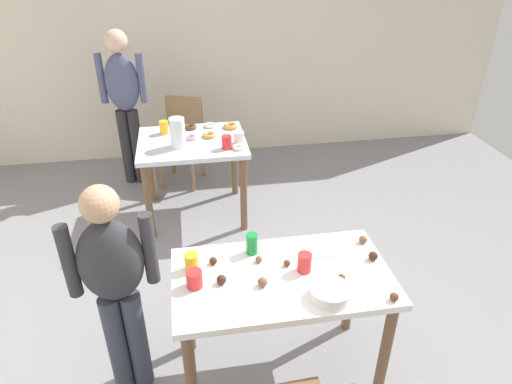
% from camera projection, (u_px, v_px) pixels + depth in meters
% --- Properties ---
extents(ground_plane, '(6.40, 6.40, 0.00)m').
position_uv_depth(ground_plane, '(290.00, 358.00, 2.84)').
color(ground_plane, gray).
extents(wall_back, '(6.40, 0.10, 2.60)m').
position_uv_depth(wall_back, '(226.00, 39.00, 4.92)').
color(wall_back, beige).
rests_on(wall_back, ground_plane).
extents(dining_table_near, '(1.15, 0.65, 0.75)m').
position_uv_depth(dining_table_near, '(282.00, 291.00, 2.44)').
color(dining_table_near, white).
rests_on(dining_table_near, ground_plane).
extents(dining_table_far, '(0.92, 0.76, 0.75)m').
position_uv_depth(dining_table_far, '(193.00, 153.00, 3.97)').
color(dining_table_far, silver).
rests_on(dining_table_far, ground_plane).
extents(chair_far_table, '(0.52, 0.52, 0.87)m').
position_uv_depth(chair_far_table, '(182.00, 135.00, 4.65)').
color(chair_far_table, olive).
rests_on(chair_far_table, ground_plane).
extents(person_girl_near, '(0.45, 0.23, 1.33)m').
position_uv_depth(person_girl_near, '(115.00, 281.00, 2.29)').
color(person_girl_near, '#383D4C').
rests_on(person_girl_near, ground_plane).
extents(person_adult_far, '(0.46, 0.24, 1.55)m').
position_uv_depth(person_adult_far, '(124.00, 96.00, 4.37)').
color(person_adult_far, '#28282D').
rests_on(person_adult_far, ground_plane).
extents(mixing_bowl, '(0.20, 0.20, 0.06)m').
position_uv_depth(mixing_bowl, '(331.00, 293.00, 2.22)').
color(mixing_bowl, white).
rests_on(mixing_bowl, dining_table_near).
extents(soda_can, '(0.07, 0.07, 0.12)m').
position_uv_depth(soda_can, '(252.00, 244.00, 2.52)').
color(soda_can, '#198438').
rests_on(soda_can, dining_table_near).
extents(fork_near, '(0.17, 0.02, 0.01)m').
position_uv_depth(fork_near, '(325.00, 256.00, 2.51)').
color(fork_near, silver).
rests_on(fork_near, dining_table_near).
extents(cup_near_0, '(0.08, 0.08, 0.09)m').
position_uv_depth(cup_near_0, '(194.00, 279.00, 2.28)').
color(cup_near_0, red).
rests_on(cup_near_0, dining_table_near).
extents(cup_near_1, '(0.07, 0.07, 0.10)m').
position_uv_depth(cup_near_1, '(192.00, 262.00, 2.40)').
color(cup_near_1, yellow).
rests_on(cup_near_1, dining_table_near).
extents(cup_near_2, '(0.07, 0.07, 0.11)m').
position_uv_depth(cup_near_2, '(304.00, 263.00, 2.39)').
color(cup_near_2, red).
rests_on(cup_near_2, dining_table_near).
extents(cake_ball_0, '(0.04, 0.04, 0.04)m').
position_uv_depth(cake_ball_0, '(341.00, 278.00, 2.33)').
color(cake_ball_0, brown).
rests_on(cake_ball_0, dining_table_near).
extents(cake_ball_1, '(0.04, 0.04, 0.04)m').
position_uv_depth(cake_ball_1, '(213.00, 261.00, 2.45)').
color(cake_ball_1, '#3D2319').
rests_on(cake_ball_1, dining_table_near).
extents(cake_ball_2, '(0.04, 0.04, 0.04)m').
position_uv_depth(cake_ball_2, '(394.00, 297.00, 2.21)').
color(cake_ball_2, brown).
rests_on(cake_ball_2, dining_table_near).
extents(cake_ball_3, '(0.05, 0.05, 0.05)m').
position_uv_depth(cake_ball_3, '(373.00, 256.00, 2.48)').
color(cake_ball_3, '#3D2319').
rests_on(cake_ball_3, dining_table_near).
extents(cake_ball_4, '(0.05, 0.05, 0.05)m').
position_uv_depth(cake_ball_4, '(221.00, 280.00, 2.31)').
color(cake_ball_4, '#3D2319').
rests_on(cake_ball_4, dining_table_near).
extents(cake_ball_5, '(0.04, 0.04, 0.04)m').
position_uv_depth(cake_ball_5, '(259.00, 259.00, 2.46)').
color(cake_ball_5, brown).
rests_on(cake_ball_5, dining_table_near).
extents(cake_ball_6, '(0.05, 0.05, 0.05)m').
position_uv_depth(cake_ball_6, '(263.00, 282.00, 2.30)').
color(cake_ball_6, brown).
rests_on(cake_ball_6, dining_table_near).
extents(cake_ball_7, '(0.04, 0.04, 0.04)m').
position_uv_depth(cake_ball_7, '(287.00, 263.00, 2.44)').
color(cake_ball_7, brown).
rests_on(cake_ball_7, dining_table_near).
extents(cake_ball_8, '(0.05, 0.05, 0.05)m').
position_uv_depth(cake_ball_8, '(363.00, 240.00, 2.61)').
color(cake_ball_8, brown).
rests_on(cake_ball_8, dining_table_near).
extents(pitcher_far, '(0.13, 0.13, 0.25)m').
position_uv_depth(pitcher_far, '(178.00, 133.00, 3.73)').
color(pitcher_far, white).
rests_on(pitcher_far, dining_table_far).
extents(cup_far_0, '(0.08, 0.08, 0.11)m').
position_uv_depth(cup_far_0, '(227.00, 142.00, 3.73)').
color(cup_far_0, red).
rests_on(cup_far_0, dining_table_far).
extents(cup_far_1, '(0.08, 0.08, 0.12)m').
position_uv_depth(cup_far_1, '(164.00, 127.00, 4.01)').
color(cup_far_1, yellow).
rests_on(cup_far_1, dining_table_far).
extents(cup_far_2, '(0.09, 0.09, 0.10)m').
position_uv_depth(cup_far_2, '(239.00, 138.00, 3.83)').
color(cup_far_2, white).
rests_on(cup_far_2, dining_table_far).
extents(donut_far_0, '(0.10, 0.10, 0.03)m').
position_uv_depth(donut_far_0, '(191.00, 137.00, 3.93)').
color(donut_far_0, pink).
rests_on(donut_far_0, dining_table_far).
extents(donut_far_1, '(0.10, 0.10, 0.03)m').
position_uv_depth(donut_far_1, '(238.00, 147.00, 3.75)').
color(donut_far_1, white).
rests_on(donut_far_1, dining_table_far).
extents(donut_far_2, '(0.13, 0.13, 0.04)m').
position_uv_depth(donut_far_2, '(231.00, 126.00, 4.14)').
color(donut_far_2, gold).
rests_on(donut_far_2, dining_table_far).
extents(donut_far_3, '(0.11, 0.11, 0.03)m').
position_uv_depth(donut_far_3, '(190.00, 127.00, 4.13)').
color(donut_far_3, brown).
rests_on(donut_far_3, dining_table_far).
extents(donut_far_4, '(0.12, 0.12, 0.04)m').
position_uv_depth(donut_far_4, '(209.00, 135.00, 3.96)').
color(donut_far_4, gold).
rests_on(donut_far_4, dining_table_far).
extents(donut_far_5, '(0.11, 0.11, 0.03)m').
position_uv_depth(donut_far_5, '(210.00, 125.00, 4.17)').
color(donut_far_5, white).
rests_on(donut_far_5, dining_table_far).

